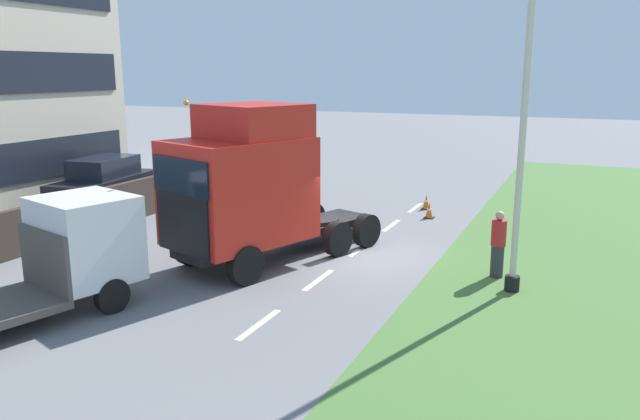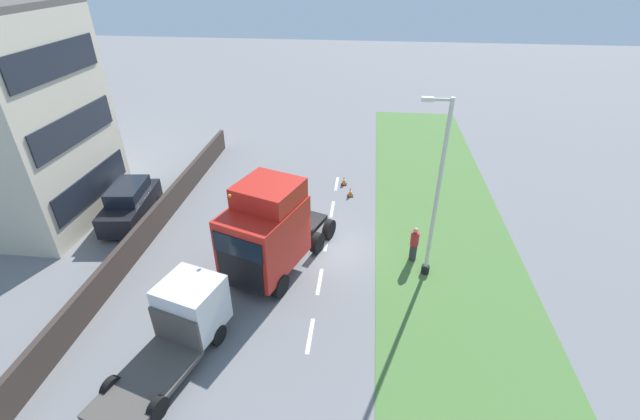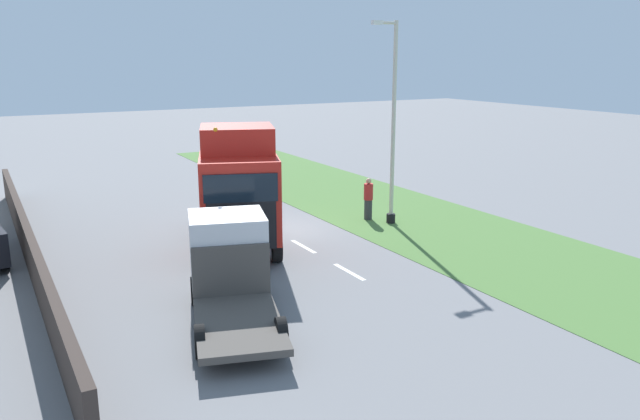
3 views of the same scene
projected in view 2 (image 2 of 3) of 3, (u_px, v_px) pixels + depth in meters
name	position (u px, v px, depth m)	size (l,w,h in m)	color
ground_plane	(325.00, 249.00, 21.37)	(120.00, 120.00, 0.00)	slate
grass_verge	(448.00, 257.00, 20.78)	(7.00, 44.00, 0.01)	#4C7538
lane_markings	(327.00, 241.00, 21.96)	(0.16, 14.60, 0.00)	white
boundary_wall	(151.00, 226.00, 21.87)	(0.25, 24.00, 1.43)	#382D28
lorry_cab	(268.00, 232.00, 18.64)	(4.67, 7.01, 4.64)	black
flatbed_truck	(185.00, 318.00, 15.47)	(3.53, 5.85, 2.57)	silver
parked_car	(130.00, 204.00, 23.19)	(2.45, 4.86, 2.12)	black
lamp_post	(435.00, 202.00, 17.84)	(1.30, 0.37, 8.18)	black
pedestrian	(414.00, 244.00, 20.17)	(0.39, 0.39, 1.80)	#333338
traffic_cone_lead	(350.00, 192.00, 25.88)	(0.36, 0.36, 0.58)	black
traffic_cone_trailing	(344.00, 181.00, 27.16)	(0.36, 0.36, 0.58)	black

